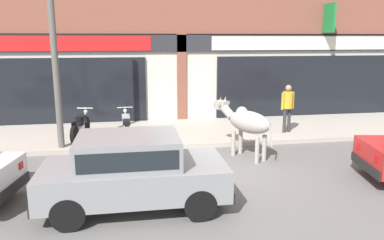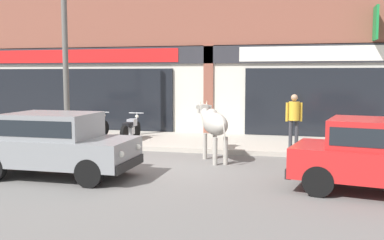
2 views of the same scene
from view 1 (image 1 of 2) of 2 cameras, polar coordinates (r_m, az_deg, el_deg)
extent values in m
plane|color=#605E5B|center=(9.24, 3.41, -8.20)|extent=(90.00, 90.00, 0.00)
cube|color=#A8A093|center=(12.98, -0.47, -1.78)|extent=(19.00, 3.61, 0.14)
cube|color=beige|center=(14.73, -1.74, 6.36)|extent=(23.00, 0.55, 3.40)
cube|color=#28282D|center=(14.34, -1.60, 11.60)|extent=(22.08, 0.08, 0.64)
cube|color=black|center=(14.82, -24.22, 3.95)|extent=(8.74, 0.10, 2.40)
cube|color=red|center=(14.68, -24.83, 10.50)|extent=(9.20, 0.05, 0.52)
cube|color=brown|center=(14.44, -1.58, 6.24)|extent=(0.36, 0.12, 3.40)
cube|color=black|center=(16.25, 19.04, 5.01)|extent=(8.74, 0.10, 2.40)
cube|color=silver|center=(16.13, 19.51, 11.00)|extent=(9.20, 0.05, 0.52)
cube|color=#197A38|center=(15.77, 20.19, 14.39)|extent=(0.08, 0.80, 1.10)
ellipsoid|color=#9E998E|center=(10.24, 8.72, -0.31)|extent=(1.15, 1.47, 0.60)
sphere|color=#9E998E|center=(10.38, 7.61, 1.16)|extent=(0.32, 0.32, 0.32)
cylinder|color=#9E998E|center=(10.59, 6.34, -3.51)|extent=(0.12, 0.12, 0.72)
cylinder|color=#9E998E|center=(10.79, 7.40, -3.24)|extent=(0.12, 0.12, 0.72)
cylinder|color=#9E998E|center=(10.03, 9.89, -4.53)|extent=(0.12, 0.12, 0.72)
cylinder|color=#9E998E|center=(10.24, 10.94, -4.21)|extent=(0.12, 0.12, 0.72)
cylinder|color=#9E998E|center=(10.76, 5.50, 1.21)|extent=(0.44, 0.52, 0.43)
cube|color=#9E998E|center=(10.91, 4.55, 2.29)|extent=(0.37, 0.42, 0.26)
cube|color=slate|center=(11.05, 3.90, 2.21)|extent=(0.21, 0.20, 0.14)
cone|color=beige|center=(10.79, 4.34, 3.14)|extent=(0.11, 0.13, 0.19)
cone|color=beige|center=(10.92, 5.10, 3.25)|extent=(0.11, 0.13, 0.19)
cube|color=#9E998E|center=(10.74, 4.24, 2.45)|extent=(0.14, 0.10, 0.10)
cube|color=#9E998E|center=(10.96, 5.45, 2.63)|extent=(0.14, 0.10, 0.10)
cylinder|color=#9E998E|center=(9.83, 11.88, -2.29)|extent=(0.12, 0.16, 0.60)
cube|color=black|center=(8.14, -26.07, -9.55)|extent=(0.38, 1.52, 0.20)
cube|color=red|center=(8.44, -24.64, -6.34)|extent=(0.06, 0.16, 0.14)
cylinder|color=black|center=(10.42, 26.42, -5.37)|extent=(0.62, 0.29, 0.60)
cube|color=black|center=(9.54, 25.07, -6.31)|extent=(0.40, 1.52, 0.20)
cube|color=red|center=(9.88, 23.98, -3.65)|extent=(0.06, 0.16, 0.14)
cube|color=red|center=(9.01, 26.35, -5.36)|extent=(0.06, 0.16, 0.14)
cylinder|color=black|center=(8.23, -0.61, -8.59)|extent=(0.60, 0.18, 0.60)
cylinder|color=black|center=(6.92, 1.24, -12.80)|extent=(0.60, 0.18, 0.60)
cylinder|color=black|center=(8.23, -16.86, -9.16)|extent=(0.60, 0.18, 0.60)
cylinder|color=black|center=(6.92, -18.39, -13.49)|extent=(0.60, 0.18, 0.60)
cube|color=gray|center=(7.37, -8.73, -8.81)|extent=(3.50, 1.60, 0.60)
cube|color=gray|center=(7.18, -9.68, -4.52)|extent=(1.90, 1.44, 0.56)
cube|color=black|center=(7.18, -9.68, -4.52)|extent=(1.75, 1.46, 0.35)
cube|color=black|center=(7.65, 4.58, -9.66)|extent=(0.12, 1.52, 0.20)
cube|color=black|center=(7.65, -21.97, -10.58)|extent=(0.12, 1.52, 0.20)
sphere|color=silver|center=(7.99, 4.00, -6.38)|extent=(0.14, 0.14, 0.14)
sphere|color=silver|center=(7.12, 5.79, -8.82)|extent=(0.14, 0.14, 0.14)
cube|color=red|center=(7.99, -21.58, -7.09)|extent=(0.03, 0.16, 0.14)
cube|color=red|center=(7.09, -23.24, -9.72)|extent=(0.03, 0.16, 0.14)
cylinder|color=black|center=(12.88, -15.83, -0.78)|extent=(0.19, 0.57, 0.56)
cylinder|color=black|center=(11.72, -17.48, -2.16)|extent=(0.19, 0.57, 0.56)
cube|color=#B2B5BA|center=(12.27, -16.65, -1.28)|extent=(0.25, 0.35, 0.24)
cube|color=black|center=(12.36, -16.52, 0.07)|extent=(0.30, 0.43, 0.24)
cube|color=black|center=(11.99, -17.05, -0.43)|extent=(0.30, 0.55, 0.12)
cylinder|color=#B2B5BA|center=(12.76, -15.98, 0.48)|extent=(0.08, 0.27, 0.59)
cylinder|color=#B2B5BA|center=(12.75, -16.01, 1.74)|extent=(0.52, 0.12, 0.03)
sphere|color=silver|center=(12.82, -15.90, 1.27)|extent=(0.12, 0.12, 0.12)
cylinder|color=#B2B5BA|center=(11.99, -17.62, -2.05)|extent=(0.14, 0.48, 0.06)
cylinder|color=black|center=(12.72, -10.09, -0.65)|extent=(0.13, 0.56, 0.56)
cylinder|color=black|center=(11.51, -9.84, -2.02)|extent=(0.13, 0.56, 0.56)
cube|color=#B2B5BA|center=(12.09, -9.97, -1.14)|extent=(0.22, 0.33, 0.24)
cube|color=#A8AAB2|center=(12.19, -10.05, 0.22)|extent=(0.26, 0.41, 0.24)
cube|color=black|center=(11.80, -9.97, -0.27)|extent=(0.24, 0.53, 0.12)
cylinder|color=#B2B5BA|center=(12.60, -10.13, 0.62)|extent=(0.05, 0.27, 0.59)
cylinder|color=#B2B5BA|center=(12.59, -10.18, 1.90)|extent=(0.52, 0.06, 0.03)
sphere|color=silver|center=(12.67, -10.17, 1.42)|extent=(0.12, 0.12, 0.12)
cylinder|color=#B2B5BA|center=(11.75, -10.42, -1.95)|extent=(0.08, 0.48, 0.06)
cylinder|color=#2D2D33|center=(12.99, 14.55, -0.01)|extent=(0.11, 0.11, 0.82)
cylinder|color=#2D2D33|center=(12.88, 13.92, -0.07)|extent=(0.11, 0.11, 0.82)
cylinder|color=gold|center=(12.81, 14.40, 2.98)|extent=(0.32, 0.32, 0.56)
cylinder|color=gold|center=(12.94, 15.13, 2.90)|extent=(0.08, 0.08, 0.56)
cylinder|color=gold|center=(12.68, 13.65, 2.80)|extent=(0.08, 0.08, 0.56)
sphere|color=tan|center=(12.75, 14.50, 4.75)|extent=(0.20, 0.20, 0.20)
cylinder|color=#595651|center=(11.12, -20.39, 11.64)|extent=(0.18, 0.18, 6.22)
camera|label=2|loc=(5.92, 99.77, -11.33)|focal=42.00mm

